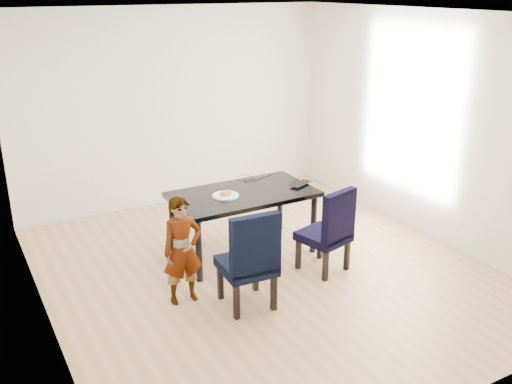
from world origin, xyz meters
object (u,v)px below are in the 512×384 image
dining_table (243,223)px  chair_left (246,257)px  child (182,251)px  laptop (297,183)px  plate (226,196)px  chair_right (324,229)px

dining_table → chair_left: chair_left is taller
child → laptop: bearing=21.1°
plate → laptop: laptop is taller
dining_table → chair_left: (-0.51, -1.02, 0.13)m
child → laptop: 1.80m
chair_right → child: 1.58m
dining_table → chair_right: 0.97m
chair_right → plate: (-0.80, 0.76, 0.28)m
child → plate: 1.02m
dining_table → child: child is taller
dining_table → plate: plate is taller
plate → chair_left: bearing=-105.5°
chair_left → child: 0.62m
child → dining_table: bearing=35.1°
chair_left → chair_right: 1.10m
dining_table → chair_right: bearing=-54.1°
chair_right → laptop: size_ratio=3.19×
chair_right → child: child is taller
dining_table → chair_right: size_ratio=1.67×
dining_table → chair_left: size_ratio=1.58×
plate → laptop: size_ratio=0.99×
laptop → chair_right: bearing=58.8°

